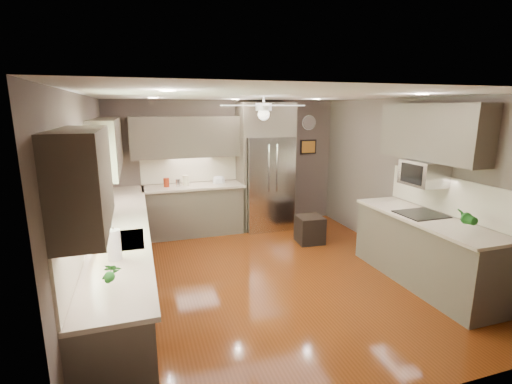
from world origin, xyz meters
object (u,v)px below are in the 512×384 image
canister_b (178,183)px  potted_plant_right (467,217)px  refrigerator (266,169)px  stool (310,229)px  canister_c (186,181)px  microwave (424,173)px  potted_plant_left (111,273)px  canister_a (166,183)px  bowl (219,182)px  paper_towel (114,245)px  soap_bottle (106,224)px

canister_b → potted_plant_right: (2.92, -3.59, 0.09)m
refrigerator → stool: bearing=-67.3°
canister_b → refrigerator: (1.70, -0.02, 0.18)m
canister_c → potted_plant_right: size_ratio=0.62×
microwave → stool: 2.23m
potted_plant_right → stool: potted_plant_right is taller
potted_plant_left → microwave: size_ratio=0.49×
potted_plant_left → stool: size_ratio=0.54×
potted_plant_right → stool: bearing=107.3°
canister_a → potted_plant_left: size_ratio=0.62×
microwave → bowl: bearing=129.2°
canister_c → paper_towel: bearing=-108.6°
soap_bottle → stool: soap_bottle is taller
canister_a → canister_b: bearing=-7.6°
soap_bottle → stool: 3.56m
potted_plant_left → microwave: (3.97, 1.11, 0.41)m
canister_b → potted_plant_left: (-0.94, -3.84, 0.06)m
canister_b → potted_plant_right: 4.63m
bowl → canister_a: bearing=-179.5°
canister_b → canister_c: canister_c is taller
microwave → canister_a: bearing=139.5°
soap_bottle → potted_plant_right: potted_plant_right is taller
potted_plant_right → microwave: (0.10, 0.86, 0.38)m
canister_c → stool: 2.44m
soap_bottle → bowl: (1.85, 2.39, -0.07)m
bowl → paper_towel: bearing=-118.0°
canister_a → canister_c: size_ratio=0.84×
canister_c → paper_towel: 3.46m
canister_c → potted_plant_right: (2.77, -3.64, 0.07)m
potted_plant_left → refrigerator: (2.65, 3.82, 0.11)m
canister_c → stool: bearing=-30.0°
refrigerator → paper_towel: (-2.65, -3.20, -0.11)m
canister_b → refrigerator: size_ratio=0.06×
soap_bottle → stool: size_ratio=0.41×
canister_b → stool: (2.15, -1.10, -0.77)m
canister_a → soap_bottle: bearing=-110.1°
canister_a → bowl: bearing=0.5°
canister_c → microwave: bearing=-44.1°
bowl → refrigerator: size_ratio=0.09×
canister_b → potted_plant_left: size_ratio=0.51×
potted_plant_right → canister_b: bearing=129.2°
paper_towel → potted_plant_right: bearing=-5.4°
potted_plant_right → canister_a: bearing=130.9°
refrigerator → microwave: 3.03m
stool → potted_plant_left: bearing=-138.5°
canister_a → canister_c: (0.36, 0.03, 0.01)m
bowl → refrigerator: refrigerator is taller
microwave → paper_towel: size_ratio=1.70×
canister_c → soap_bottle: size_ratio=0.97×
potted_plant_right → microwave: microwave is taller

